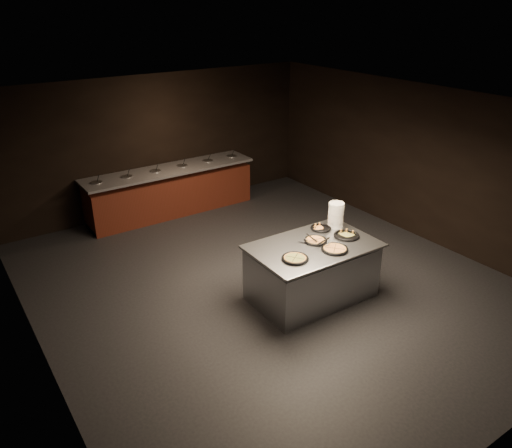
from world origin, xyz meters
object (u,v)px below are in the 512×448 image
object	(u,v)px
plate_stack	(336,215)
pan_veggie_whole	(295,258)
pan_cheese_whole	(315,240)
serving_counter	(312,272)

from	to	relation	value
plate_stack	pan_veggie_whole	size ratio (longest dim) A/B	1.06
pan_veggie_whole	pan_cheese_whole	bearing A→B (deg)	23.72
plate_stack	pan_veggie_whole	distance (m)	1.34
pan_veggie_whole	pan_cheese_whole	distance (m)	0.67
plate_stack	pan_veggie_whole	xyz separation A→B (m)	(-1.23, -0.50, -0.18)
pan_cheese_whole	plate_stack	bearing A→B (deg)	20.54
serving_counter	plate_stack	distance (m)	1.04
pan_cheese_whole	serving_counter	bearing A→B (deg)	-145.99
serving_counter	pan_cheese_whole	world-z (taller)	pan_cheese_whole
pan_veggie_whole	pan_cheese_whole	world-z (taller)	same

